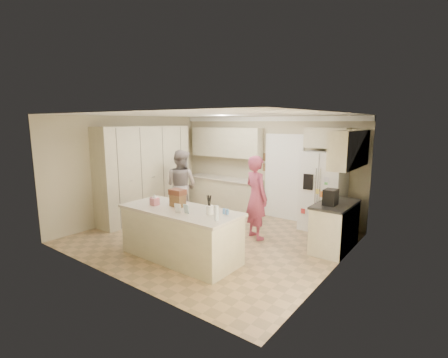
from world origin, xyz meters
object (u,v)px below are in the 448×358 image
Objects in this scene: coffee_maker at (331,197)px; refrigerator at (323,191)px; island_base at (180,235)px; teen_boy at (181,186)px; utensil_crock at (210,210)px; teen_girl at (256,197)px; tissue_box at (155,202)px; dollhouse_body at (178,201)px.

refrigerator is at bearing 115.37° from coffee_maker.
island_base is 1.23× the size of teen_boy.
utensil_crock is at bearing 4.40° from island_base.
teen_girl is (-1.51, -0.18, -0.18)m from coffee_maker.
refrigerator reaches higher than tissue_box.
tissue_box is 2.06m from teen_boy.
coffee_maker reaches higher than tissue_box.
refrigerator is 12.00× the size of utensil_crock.
teen_girl is (2.14, 0.05, -0.00)m from teen_boy.
refrigerator is 3.78m from tissue_box.
utensil_crock is 1.68m from teen_girl.
island_base is at bearing -175.60° from utensil_crock.
coffee_maker is 2.14× the size of tissue_box.
teen_girl reaches higher than island_base.
tissue_box is (-0.55, -0.10, 0.56)m from island_base.
teen_girl is at bearing -173.31° from coffee_maker.
utensil_crock is 0.08× the size of teen_boy.
tissue_box is at bearing -169.70° from island_base.
teen_girl is at bearing 59.06° from tissue_box.
coffee_maker is 0.17× the size of teen_boy.
tissue_box is at bearing 113.42° from teen_boy.
coffee_maker is at bearing 52.88° from utensil_crock.
coffee_maker is 3.28m from tissue_box.
island_base is at bearing -113.67° from refrigerator.
utensil_crock is 1.07× the size of tissue_box.
refrigerator is at bearing 57.38° from tissue_box.
coffee_maker is 0.14× the size of island_base.
teen_boy reaches higher than tissue_box.
dollhouse_body is at bearing -116.68° from refrigerator.
teen_boy reaches higher than teen_girl.
teen_boy is at bearing 133.70° from island_base.
tissue_box is (-2.04, -3.18, 0.10)m from refrigerator.
tissue_box is 2.13m from teen_girl.
tissue_box is at bearing -153.43° from dollhouse_body.
teen_girl reaches higher than coffee_maker.
island_base is 8.46× the size of dollhouse_body.
tissue_box is 0.08× the size of teen_boy.
teen_boy is at bearing 120.58° from tissue_box.
refrigerator is 6.00× the size of coffee_maker.
refrigerator is 3.41m from dollhouse_body.
utensil_crock reaches higher than island_base.
refrigerator is 3.39m from teen_boy.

